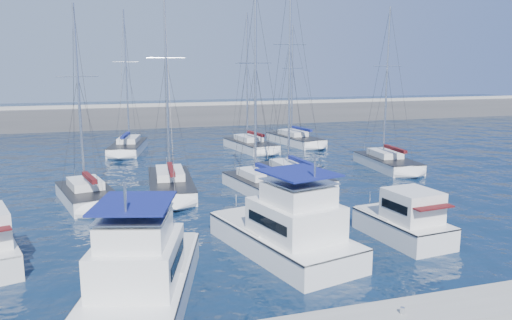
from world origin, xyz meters
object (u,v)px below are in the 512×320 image
object	(u,v)px
motor_yacht_stbd_outer	(406,223)
sailboat_mid_c	(260,184)
sailboat_back_a	(128,147)
motor_yacht_port_inner	(142,275)
sailboat_mid_b	(171,184)
sailboat_back_c	(295,140)
sailboat_mid_d	(293,176)
sailboat_mid_e	(387,162)
motor_yacht_stbd_inner	(287,232)
sailboat_back_b	(250,145)
sailboat_mid_a	(87,195)

from	to	relation	value
motor_yacht_stbd_outer	sailboat_mid_c	bearing A→B (deg)	103.17
sailboat_mid_c	sailboat_back_a	xyz separation A→B (m)	(-8.20, 20.73, -0.02)
motor_yacht_port_inner	sailboat_back_a	xyz separation A→B (m)	(1.43, 36.02, -0.61)
sailboat_mid_b	sailboat_back_c	size ratio (longest dim) A/B	1.10
motor_yacht_stbd_outer	sailboat_mid_b	distance (m)	17.64
sailboat_mid_d	sailboat_mid_e	xyz separation A→B (m)	(10.19, 2.77, -0.02)
motor_yacht_stbd_inner	sailboat_mid_b	size ratio (longest dim) A/B	0.60
motor_yacht_stbd_outer	sailboat_back_b	size ratio (longest dim) A/B	0.38
sailboat_mid_a	sailboat_mid_e	size ratio (longest dim) A/B	0.92
sailboat_mid_c	sailboat_back_a	distance (m)	22.29
sailboat_back_b	motor_yacht_stbd_outer	bearing A→B (deg)	-99.73
sailboat_mid_d	sailboat_back_a	size ratio (longest dim) A/B	1.13
sailboat_back_a	sailboat_back_c	bearing A→B (deg)	11.61
motor_yacht_stbd_outer	sailboat_back_a	xyz separation A→B (m)	(-12.39, 32.86, -0.42)
sailboat_mid_c	sailboat_mid_d	world-z (taller)	sailboat_mid_d
motor_yacht_stbd_inner	sailboat_mid_a	size ratio (longest dim) A/B	0.70
motor_yacht_stbd_inner	sailboat_mid_d	world-z (taller)	sailboat_mid_d
motor_yacht_stbd_outer	sailboat_back_c	xyz separation A→B (m)	(6.70, 32.49, -0.44)
sailboat_mid_a	sailboat_mid_d	size ratio (longest dim) A/B	0.78
sailboat_mid_b	sailboat_back_a	distance (m)	18.73
motor_yacht_port_inner	sailboat_mid_e	distance (m)	30.69
sailboat_mid_b	sailboat_back_a	bearing A→B (deg)	100.59
sailboat_mid_b	sailboat_back_b	xyz separation A→B (m)	(10.83, 15.71, 0.00)
motor_yacht_stbd_outer	sailboat_back_c	distance (m)	33.18
motor_yacht_port_inner	motor_yacht_stbd_outer	distance (m)	14.18
sailboat_mid_c	motor_yacht_stbd_inner	bearing A→B (deg)	-111.51
sailboat_mid_b	sailboat_mid_d	world-z (taller)	sailboat_mid_d
sailboat_mid_d	sailboat_back_a	bearing A→B (deg)	118.01
sailboat_mid_a	sailboat_back_b	size ratio (longest dim) A/B	0.89
motor_yacht_stbd_outer	sailboat_mid_b	xyz separation A→B (m)	(-10.40, 14.24, -0.42)
motor_yacht_port_inner	sailboat_mid_d	size ratio (longest dim) A/B	0.54
sailboat_mid_d	motor_yacht_port_inner	bearing A→B (deg)	-130.71
motor_yacht_stbd_inner	sailboat_mid_e	size ratio (longest dim) A/B	0.64
sailboat_mid_e	motor_yacht_port_inner	bearing A→B (deg)	-135.53
motor_yacht_stbd_inner	motor_yacht_port_inner	bearing A→B (deg)	-170.45
sailboat_back_c	sailboat_mid_d	bearing A→B (deg)	-121.44
motor_yacht_stbd_inner	sailboat_mid_a	bearing A→B (deg)	112.92
sailboat_mid_e	sailboat_back_c	world-z (taller)	sailboat_mid_e
sailboat_mid_a	sailboat_back_c	size ratio (longest dim) A/B	0.95
motor_yacht_stbd_outer	sailboat_mid_a	size ratio (longest dim) A/B	0.42
sailboat_back_a	sailboat_back_b	world-z (taller)	sailboat_back_a
sailboat_mid_a	sailboat_back_c	distance (m)	30.26
sailboat_mid_a	sailboat_back_a	size ratio (longest dim) A/B	0.88
sailboat_back_a	sailboat_back_b	distance (m)	13.14
sailboat_mid_b	sailboat_back_b	bearing A→B (deg)	59.93
motor_yacht_stbd_inner	sailboat_mid_d	distance (m)	15.43
sailboat_mid_d	sailboat_mid_b	bearing A→B (deg)	175.71
motor_yacht_stbd_inner	sailboat_mid_b	xyz separation A→B (m)	(-3.71, 14.34, -0.61)
sailboat_mid_a	sailboat_mid_e	world-z (taller)	sailboat_mid_e
motor_yacht_stbd_inner	sailboat_back_c	size ratio (longest dim) A/B	0.66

